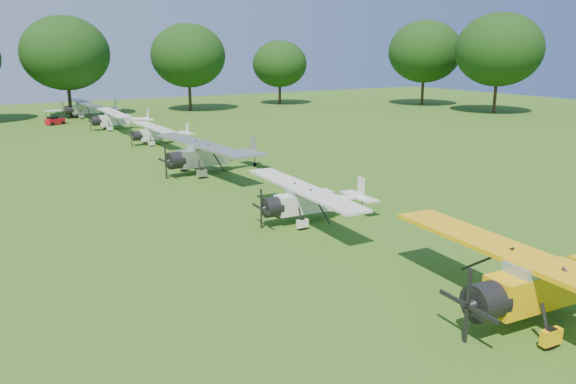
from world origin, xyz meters
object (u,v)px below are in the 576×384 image
at_px(aircraft_3, 312,198).
at_px(aircraft_4, 211,153).
at_px(aircraft_5, 159,132).
at_px(aircraft_6, 119,118).
at_px(aircraft_7, 89,107).
at_px(golf_cart, 54,120).
at_px(aircraft_2, 549,279).

xyz_separation_m(aircraft_3, aircraft_4, (0.14, 13.58, 0.22)).
bearing_deg(aircraft_5, aircraft_6, 92.13).
height_order(aircraft_7, golf_cart, aircraft_7).
bearing_deg(aircraft_5, aircraft_4, -94.36).
relative_size(aircraft_2, golf_cart, 5.40).
height_order(aircraft_2, aircraft_7, aircraft_2).
height_order(aircraft_5, aircraft_6, aircraft_6).
bearing_deg(aircraft_4, golf_cart, 94.04).
distance_m(aircraft_6, aircraft_7, 13.03).
bearing_deg(aircraft_3, aircraft_7, 92.96).
bearing_deg(aircraft_7, aircraft_5, -88.92).
height_order(aircraft_5, aircraft_7, aircraft_7).
bearing_deg(aircraft_7, aircraft_2, -90.78).
height_order(aircraft_6, golf_cart, aircraft_6).
distance_m(aircraft_3, golf_cart, 47.79).
height_order(aircraft_3, aircraft_7, aircraft_7).
distance_m(aircraft_2, aircraft_3, 13.26).
bearing_deg(aircraft_2, golf_cart, 99.86).
xyz_separation_m(aircraft_2, golf_cart, (-5.77, 60.75, -0.84)).
bearing_deg(aircraft_5, golf_cart, 106.63).
distance_m(aircraft_6, golf_cart, 9.55).
xyz_separation_m(aircraft_4, aircraft_7, (-0.17, 39.23, -0.09)).
height_order(aircraft_4, aircraft_7, aircraft_4).
relative_size(aircraft_2, aircraft_3, 1.20).
bearing_deg(aircraft_6, aircraft_3, -88.79).
relative_size(aircraft_4, aircraft_7, 1.07).
xyz_separation_m(aircraft_2, aircraft_6, (-0.18, 53.03, -0.16)).
bearing_deg(aircraft_6, golf_cart, 127.67).
xyz_separation_m(aircraft_2, aircraft_7, (-0.60, 66.05, -0.10)).
relative_size(aircraft_2, aircraft_4, 1.01).
bearing_deg(aircraft_4, aircraft_7, 85.34).
bearing_deg(aircraft_7, golf_cart, -135.58).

